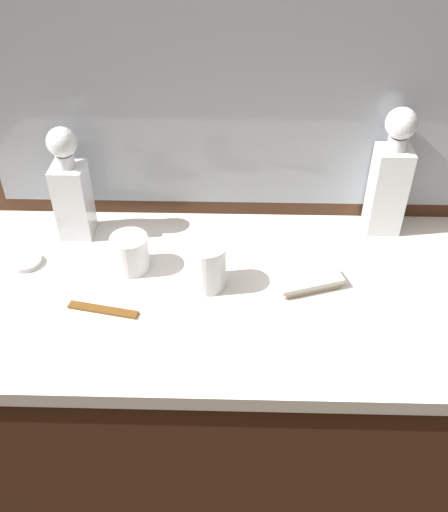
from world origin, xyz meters
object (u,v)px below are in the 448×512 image
Objects in this scene: crystal_tumbler_front at (130,254)px; crystal_decanter_left at (389,183)px; crystal_decanter_rear at (72,194)px; tortoiseshell_comb at (103,310)px; silver_brush_right at (309,281)px; crystal_tumbler_left at (207,268)px; porcelain_dish at (26,262)px.

crystal_decanter_left is at bearing 16.37° from crystal_tumbler_front.
crystal_decanter_rear reaches higher than tortoiseshell_comb.
silver_brush_right is 1.02× the size of tortoiseshell_comb.
crystal_decanter_left reaches higher than crystal_tumbler_left.
crystal_decanter_left reaches higher than crystal_decanter_rear.
crystal_tumbler_left is 0.18m from crystal_tumbler_front.
silver_brush_right is at bearing -7.68° from crystal_tumbler_front.
tortoiseshell_comb is at bearing -35.73° from porcelain_dish.
crystal_tumbler_left is 1.26× the size of crystal_tumbler_front.
crystal_decanter_rear is 1.81× the size of silver_brush_right.
crystal_tumbler_left is 0.70× the size of tortoiseshell_comb.
crystal_tumbler_front is 0.54× the size of silver_brush_right.
crystal_tumbler_front is at bearing -1.34° from porcelain_dish.
crystal_decanter_rear is at bearing 139.04° from crystal_tumbler_front.
crystal_tumbler_left is at bearing -179.01° from silver_brush_right.
silver_brush_right reaches higher than porcelain_dish.
crystal_decanter_rear is 0.19m from porcelain_dish.
silver_brush_right is 0.44m from tortoiseshell_comb.
porcelain_dish is (-0.83, -0.17, -0.12)m from crystal_decanter_left.
porcelain_dish is 0.25m from tortoiseshell_comb.
crystal_tumbler_left is at bearing -29.97° from crystal_decanter_rear.
crystal_tumbler_front is at bearing 75.01° from tortoiseshell_comb.
crystal_tumbler_front reaches higher than tortoiseshell_comb.
crystal_tumbler_front is (-0.59, -0.17, -0.09)m from crystal_decanter_left.
crystal_decanter_left is 0.71m from tortoiseshell_comb.
crystal_decanter_left is 4.44× the size of porcelain_dish.
silver_brush_right is at bearing -5.27° from porcelain_dish.
crystal_tumbler_front is 0.56× the size of tortoiseshell_comb.
porcelain_dish is (-0.09, -0.12, -0.11)m from crystal_decanter_rear.
crystal_decanter_rear is 0.38m from crystal_tumbler_left.
tortoiseshell_comb is (-0.63, -0.32, -0.12)m from crystal_decanter_left.
porcelain_dish is (-0.24, 0.01, -0.03)m from crystal_tumbler_front.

